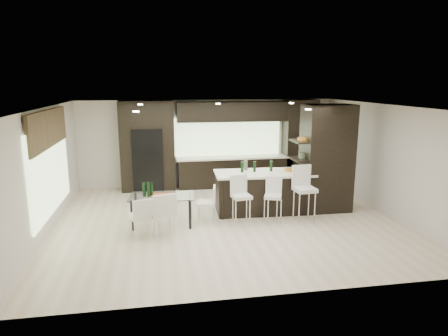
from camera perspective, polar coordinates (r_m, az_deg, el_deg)
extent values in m
plane|color=beige|center=(9.63, 0.61, -7.45)|extent=(8.00, 8.00, 0.00)
cube|color=beige|center=(12.67, -2.23, 3.62)|extent=(8.00, 0.02, 2.70)
cube|color=beige|center=(9.42, -24.06, -0.44)|extent=(0.02, 7.00, 2.70)
cube|color=beige|center=(10.72, 22.17, 1.14)|extent=(0.02, 7.00, 2.70)
cube|color=white|center=(9.09, 0.65, 8.80)|extent=(8.00, 7.00, 0.02)
cube|color=#B2D199|center=(9.60, -23.55, -0.18)|extent=(0.04, 3.20, 1.90)
cube|color=#B2D199|center=(12.69, 0.48, 4.55)|extent=(3.40, 0.04, 1.20)
cube|color=brown|center=(9.46, -23.83, 5.16)|extent=(0.08, 3.00, 0.80)
cube|color=white|center=(9.33, 0.37, 8.77)|extent=(4.00, 3.00, 0.02)
cube|color=black|center=(12.42, 0.27, 3.45)|extent=(6.80, 0.68, 2.70)
cube|color=black|center=(12.26, -10.81, 1.22)|extent=(0.90, 0.68, 1.90)
cube|color=black|center=(10.41, 14.44, 1.36)|extent=(1.20, 0.80, 2.70)
cube|color=black|center=(10.17, 5.67, -3.40)|extent=(2.51, 1.17, 1.03)
cube|color=silver|center=(9.24, 2.49, -5.32)|extent=(0.47, 0.47, 0.92)
cube|color=silver|center=(9.44, 6.97, -5.18)|extent=(0.49, 0.49, 0.87)
cube|color=silver|center=(9.61, 11.40, -4.41)|extent=(0.51, 0.51, 1.06)
cube|color=black|center=(11.76, 5.37, -2.70)|extent=(1.18, 0.47, 0.45)
cube|color=white|center=(9.34, -8.82, -5.98)|extent=(1.51, 0.94, 0.69)
cube|color=silver|center=(8.61, -8.75, -6.80)|extent=(0.60, 0.60, 0.91)
cube|color=silver|center=(8.66, -11.75, -7.14)|extent=(0.56, 0.56, 0.82)
cube|color=silver|center=(9.39, -2.59, -5.41)|extent=(0.50, 0.50, 0.80)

